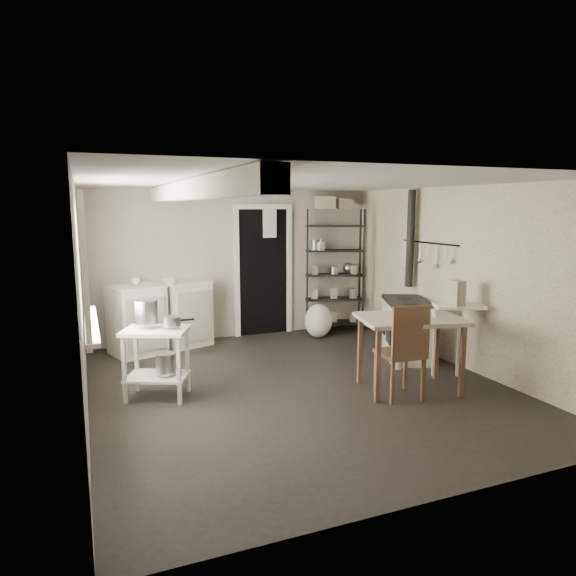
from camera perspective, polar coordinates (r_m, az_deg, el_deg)
name	(u,v)px	position (r m, az deg, el deg)	size (l,w,h in m)	color
floor	(298,386)	(6.01, 1.09, -10.85)	(5.00, 5.00, 0.00)	black
ceiling	(298,182)	(5.65, 1.16, 11.65)	(5.00, 5.00, 0.00)	beige
wall_back	(235,264)	(8.06, -5.86, 2.65)	(4.50, 0.02, 2.30)	#B3A999
wall_front	(444,342)	(3.60, 16.97, -5.77)	(4.50, 0.02, 2.30)	#B3A999
wall_left	(81,301)	(5.27, -22.01, -1.39)	(0.02, 5.00, 2.30)	#B3A999
wall_right	(460,277)	(6.91, 18.58, 1.15)	(0.02, 5.00, 2.30)	#B3A999
window	(82,263)	(5.42, -21.92, 2.63)	(0.12, 1.76, 1.28)	white
doorway	(263,273)	(8.18, -2.75, 1.73)	(0.96, 0.10, 2.08)	white
ceiling_beam	(188,191)	(5.29, -11.09, 10.57)	(0.18, 5.00, 0.18)	white
wallpaper_panel	(459,277)	(6.90, 18.51, 1.14)	(0.01, 5.00, 2.30)	beige
utensil_rail	(428,243)	(7.29, 15.32, 4.86)	(0.06, 1.20, 0.44)	#A5A5A7
prep_table	(157,362)	(5.72, -14.38, -7.95)	(0.67, 0.48, 0.76)	white
stockpot	(146,312)	(5.64, -15.48, -2.57)	(0.23, 0.23, 0.25)	#A5A5A7
saucepan	(172,321)	(5.55, -12.80, -3.60)	(0.18, 0.18, 0.10)	#A5A5A7
bucket	(166,363)	(5.69, -13.45, -8.16)	(0.21, 0.21, 0.23)	#A5A5A7
base_cabinets	(161,318)	(7.61, -13.94, -3.22)	(1.47, 0.63, 0.97)	white
mixing_bowl	(169,284)	(7.48, -13.05, 0.48)	(0.31, 0.31, 0.08)	silver
counter_cup	(136,285)	(7.39, -16.52, 0.34)	(0.13, 0.13, 0.10)	silver
shelf_rack	(334,274)	(8.47, 5.14, 1.61)	(0.95, 0.37, 2.00)	black
shelf_jar	(321,249)	(8.31, 3.69, 4.40)	(0.09, 0.09, 0.20)	silver
storage_box_a	(325,208)	(8.28, 4.09, 8.81)	(0.29, 0.25, 0.20)	#BFB39A
storage_box_b	(343,210)	(8.45, 6.19, 8.65)	(0.26, 0.24, 0.17)	#BFB39A
stove	(407,326)	(7.18, 13.08, -4.09)	(0.55, 1.00, 0.78)	white
stovepipe	(410,239)	(7.49, 13.45, 5.34)	(0.11, 0.11, 1.42)	black
side_ledge	(457,342)	(6.55, 18.29, -5.68)	(0.58, 0.31, 0.89)	white
oats_box	(456,295)	(6.36, 18.21, -0.75)	(0.12, 0.20, 0.29)	#BFB39A
work_table	(409,357)	(5.94, 13.32, -7.47)	(1.10, 0.77, 0.84)	beige
table_cup	(434,320)	(5.89, 15.97, -3.45)	(0.10, 0.10, 0.09)	silver
chair	(400,353)	(5.68, 12.33, -7.11)	(0.43, 0.45, 1.04)	brown
flour_sack	(319,322)	(8.09, 3.42, -3.83)	(0.44, 0.38, 0.53)	silver
floor_crock	(398,363)	(6.75, 12.09, -8.12)	(0.13, 0.13, 0.16)	silver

